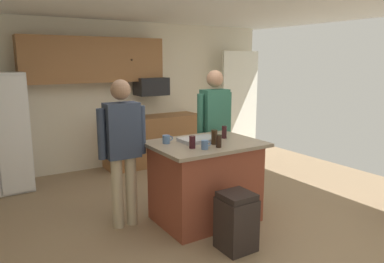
% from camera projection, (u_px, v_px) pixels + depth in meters
% --- Properties ---
extents(floor, '(7.04, 7.04, 0.00)m').
position_uv_depth(floor, '(198.00, 218.00, 4.53)').
color(floor, '#937A5B').
rests_on(floor, ground).
extents(back_wall, '(6.40, 0.10, 2.60)m').
position_uv_depth(back_wall, '(114.00, 95.00, 6.60)').
color(back_wall, beige).
rests_on(back_wall, ground).
extents(french_door_window_panel, '(0.90, 0.06, 2.00)m').
position_uv_depth(french_door_window_panel, '(240.00, 100.00, 7.66)').
color(french_door_window_panel, white).
rests_on(french_door_window_panel, ground).
extents(cabinet_run_upper, '(2.40, 0.38, 0.75)m').
position_uv_depth(cabinet_run_upper, '(94.00, 60.00, 6.11)').
color(cabinet_run_upper, '#936038').
extents(cabinet_run_lower, '(1.80, 0.63, 0.90)m').
position_uv_depth(cabinet_run_lower, '(153.00, 140.00, 6.82)').
color(cabinet_run_lower, '#936038').
rests_on(cabinet_run_lower, ground).
extents(microwave_over_range, '(0.56, 0.40, 0.32)m').
position_uv_depth(microwave_over_range, '(151.00, 86.00, 6.64)').
color(microwave_over_range, black).
extents(kitchen_island, '(1.28, 0.97, 0.97)m').
position_uv_depth(kitchen_island, '(205.00, 181.00, 4.39)').
color(kitchen_island, brown).
rests_on(kitchen_island, ground).
extents(person_guest_left, '(0.57, 0.23, 1.72)m').
position_uv_depth(person_guest_left, '(123.00, 144.00, 4.13)').
color(person_guest_left, tan).
rests_on(person_guest_left, ground).
extents(person_elder_center, '(0.57, 0.24, 1.79)m').
position_uv_depth(person_elder_center, '(214.00, 123.00, 5.15)').
color(person_elder_center, '#4C5166').
rests_on(person_elder_center, ground).
extents(glass_dark_ale, '(0.06, 0.06, 0.16)m').
position_uv_depth(glass_dark_ale, '(224.00, 132.00, 4.50)').
color(glass_dark_ale, black).
rests_on(glass_dark_ale, kitchen_island).
extents(tumbler_amber, '(0.07, 0.07, 0.14)m').
position_uv_depth(tumbler_amber, '(192.00, 142.00, 4.00)').
color(tumbler_amber, '#321117').
rests_on(tumbler_amber, kitchen_island).
extents(glass_short_whisky, '(0.07, 0.07, 0.17)m').
position_uv_depth(glass_short_whisky, '(214.00, 137.00, 4.19)').
color(glass_short_whisky, black).
rests_on(glass_short_whisky, kitchen_island).
extents(glass_pilsner, '(0.06, 0.06, 0.14)m').
position_uv_depth(glass_pilsner, '(219.00, 141.00, 4.04)').
color(glass_pilsner, black).
rests_on(glass_pilsner, kitchen_island).
extents(mug_blue_stoneware, '(0.12, 0.08, 0.10)m').
position_uv_depth(mug_blue_stoneware, '(205.00, 145.00, 3.96)').
color(mug_blue_stoneware, '#4C6B99').
rests_on(mug_blue_stoneware, kitchen_island).
extents(mug_ceramic_white, '(0.13, 0.09, 0.10)m').
position_uv_depth(mug_ceramic_white, '(166.00, 139.00, 4.24)').
color(mug_ceramic_white, '#4C6B99').
rests_on(mug_ceramic_white, kitchen_island).
extents(serving_tray, '(0.44, 0.30, 0.04)m').
position_uv_depth(serving_tray, '(199.00, 140.00, 4.35)').
color(serving_tray, '#B7B7BC').
rests_on(serving_tray, kitchen_island).
extents(trash_bin, '(0.34, 0.34, 0.61)m').
position_uv_depth(trash_bin, '(236.00, 222.00, 3.73)').
color(trash_bin, black).
rests_on(trash_bin, ground).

